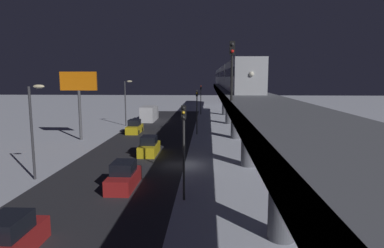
{
  "coord_description": "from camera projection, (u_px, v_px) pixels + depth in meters",
  "views": [
    {
      "loc": [
        -2.59,
        30.29,
        8.23
      ],
      "look_at": [
        -0.2,
        -19.12,
        1.18
      ],
      "focal_mm": 30.98,
      "sensor_mm": 36.0,
      "label": 1
    }
  ],
  "objects": [
    {
      "name": "traffic_light_far",
      "position": [
        201.0,
        95.0,
        72.82
      ],
      "size": [
        0.32,
        0.44,
        6.4
      ],
      "color": "#2D2D2D",
      "rests_on": "ground_plane"
    },
    {
      "name": "traffic_light_near",
      "position": [
        184.0,
        139.0,
        21.77
      ],
      "size": [
        0.32,
        0.44,
        6.4
      ],
      "color": "#2D2D2D",
      "rests_on": "ground_plane"
    },
    {
      "name": "rail_signal",
      "position": [
        232.0,
        60.0,
        22.38
      ],
      "size": [
        0.36,
        0.41,
        4.0
      ],
      "color": "black",
      "rests_on": "elevated_railway"
    },
    {
      "name": "street_lamp_near",
      "position": [
        34.0,
        121.0,
        26.15
      ],
      "size": [
        1.35,
        0.44,
        7.65
      ],
      "color": "#38383D",
      "rests_on": "ground_plane"
    },
    {
      "name": "sedan_red",
      "position": [
        124.0,
        177.0,
        24.81
      ],
      "size": [
        1.8,
        4.46,
        1.97
      ],
      "rotation": [
        0.0,
        0.0,
        3.14
      ],
      "color": "#A51E1E",
      "rests_on": "ground_plane"
    },
    {
      "name": "sedan_yellow",
      "position": [
        135.0,
        128.0,
        49.1
      ],
      "size": [
        1.91,
        4.33,
        1.97
      ],
      "color": "gold",
      "rests_on": "ground_plane"
    },
    {
      "name": "sedan_yellow_2",
      "position": [
        149.0,
        147.0,
        35.46
      ],
      "size": [
        1.8,
        4.29,
        1.97
      ],
      "rotation": [
        0.0,
        0.0,
        3.14
      ],
      "color": "gold",
      "rests_on": "ground_plane"
    },
    {
      "name": "sedan_red_2",
      "position": [
        9.0,
        241.0,
        15.13
      ],
      "size": [
        1.8,
        4.37,
        1.97
      ],
      "color": "#A51E1E",
      "rests_on": "ground_plane"
    },
    {
      "name": "ground_plane",
      "position": [
        180.0,
        165.0,
        31.23
      ],
      "size": [
        240.0,
        240.0,
        0.0
      ],
      "primitive_type": "plane",
      "color": "silver"
    },
    {
      "name": "commercial_billboard",
      "position": [
        79.0,
        88.0,
        42.81
      ],
      "size": [
        4.8,
        0.36,
        8.9
      ],
      "color": "#4C4C51",
      "rests_on": "ground_plane"
    },
    {
      "name": "subway_train",
      "position": [
        227.0,
        76.0,
        65.56
      ],
      "size": [
        2.94,
        74.07,
        3.4
      ],
      "color": "#B7BABF",
      "rests_on": "elevated_railway"
    },
    {
      "name": "box_truck",
      "position": [
        149.0,
        114.0,
        62.67
      ],
      "size": [
        2.4,
        7.4,
        2.8
      ],
      "color": "#B2B2B7",
      "rests_on": "ground_plane"
    },
    {
      "name": "avenue_asphalt",
      "position": [
        127.0,
        164.0,
        31.48
      ],
      "size": [
        11.0,
        98.44,
        0.01
      ],
      "primitive_type": "cube",
      "color": "#28282D",
      "rests_on": "ground_plane"
    },
    {
      "name": "elevated_railway",
      "position": [
        249.0,
        105.0,
        30.13
      ],
      "size": [
        5.0,
        98.44,
        6.62
      ],
      "color": "slate",
      "rests_on": "ground_plane"
    },
    {
      "name": "street_lamp_far",
      "position": [
        126.0,
        97.0,
        55.81
      ],
      "size": [
        1.35,
        0.44,
        7.65
      ],
      "color": "#38383D",
      "rests_on": "ground_plane"
    },
    {
      "name": "traffic_light_mid",
      "position": [
        197.0,
        105.0,
        47.29
      ],
      "size": [
        0.32,
        0.44,
        6.4
      ],
      "color": "#2D2D2D",
      "rests_on": "ground_plane"
    }
  ]
}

